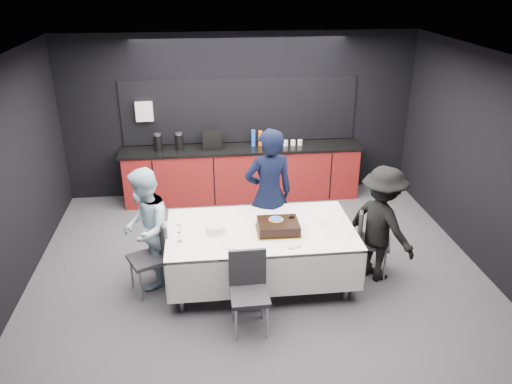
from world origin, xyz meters
TOP-DOWN VIEW (x-y plane):
  - ground at (0.00, 0.00)m, footprint 6.00×6.00m
  - room_shell at (0.00, 0.00)m, footprint 6.04×5.04m
  - kitchenette at (-0.02, 2.22)m, footprint 4.10×0.64m
  - party_table at (0.00, -0.40)m, footprint 2.32×1.32m
  - cake_assembly at (0.21, -0.50)m, footprint 0.54×0.45m
  - plate_stack at (-0.55, -0.43)m, footprint 0.24×0.24m
  - loose_plate_near at (-0.42, -0.76)m, footprint 0.21×0.21m
  - loose_plate_right_a at (0.84, -0.34)m, footprint 0.18×0.18m
  - loose_plate_right_b at (0.87, -0.64)m, footprint 0.19×0.19m
  - loose_plate_far at (0.16, -0.10)m, footprint 0.22×0.22m
  - fork_pile at (0.33, -0.89)m, footprint 0.17×0.13m
  - champagne_flute at (-0.99, -0.61)m, footprint 0.06×0.06m
  - chair_left at (-1.34, -0.40)m, footprint 0.56×0.56m
  - chair_right at (1.44, -0.31)m, footprint 0.55×0.55m
  - chair_near at (-0.24, -1.24)m, footprint 0.43×0.43m
  - person_center at (0.19, 0.27)m, footprint 0.74×0.55m
  - person_left at (-1.42, -0.27)m, footprint 0.63×0.79m
  - person_right at (1.54, -0.45)m, footprint 0.99×1.15m

SIDE VIEW (x-z plane):
  - ground at x=0.00m, z-range 0.00..0.00m
  - chair_left at x=-1.34m, z-range 0.07..1.00m
  - chair_right at x=1.44m, z-range 0.07..1.00m
  - chair_near at x=-0.24m, z-range 0.07..1.00m
  - kitchenette at x=-0.02m, z-range -0.48..1.57m
  - party_table at x=0.00m, z-range 0.25..1.03m
  - person_right at x=1.54m, z-range 0.00..1.54m
  - loose_plate_near at x=-0.42m, z-range 0.78..0.79m
  - loose_plate_right_a at x=0.84m, z-range 0.78..0.79m
  - loose_plate_right_b at x=0.87m, z-range 0.78..0.79m
  - loose_plate_far at x=0.16m, z-range 0.78..0.79m
  - person_left at x=-1.42m, z-range 0.00..1.57m
  - fork_pile at x=0.33m, z-range 0.78..0.80m
  - plate_stack at x=-0.55m, z-range 0.78..0.88m
  - cake_assembly at x=0.21m, z-range 0.76..0.93m
  - person_center at x=0.19m, z-range 0.00..1.86m
  - champagne_flute at x=-0.99m, z-range 0.83..1.05m
  - room_shell at x=0.00m, z-range 0.45..3.27m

